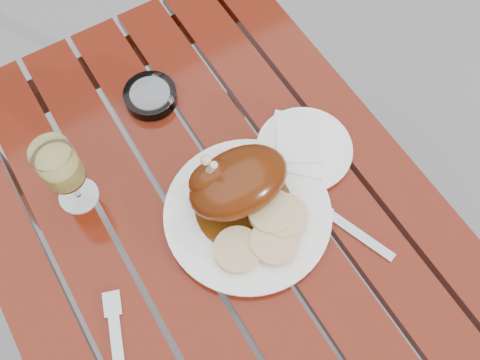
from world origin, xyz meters
name	(u,v)px	position (x,y,z in m)	size (l,w,h in m)	color
ground	(233,321)	(0.00, 0.00, 0.00)	(60.00, 60.00, 0.00)	slate
table	(231,292)	(0.00, 0.00, 0.38)	(0.80, 1.20, 0.75)	maroon
dinner_plate	(248,214)	(0.06, 0.02, 0.76)	(0.31, 0.31, 0.02)	white
roast_duck	(235,183)	(0.06, 0.07, 0.82)	(0.19, 0.18, 0.14)	#4F2709
bread_dumplings	(267,230)	(0.07, -0.03, 0.79)	(0.19, 0.13, 0.03)	#DEC287
wine_glass	(66,176)	(-0.20, 0.23, 0.84)	(0.08, 0.08, 0.18)	#C8C45B
side_plate	(304,149)	(0.23, 0.08, 0.76)	(0.19, 0.19, 0.02)	white
napkin	(298,145)	(0.22, 0.09, 0.77)	(0.13, 0.12, 0.01)	white
ashtray	(151,96)	(0.03, 0.35, 0.76)	(0.11, 0.11, 0.03)	#B2B7BC
fork	(117,345)	(-0.25, -0.06, 0.75)	(0.02, 0.16, 0.01)	gray
knife	(349,228)	(0.21, -0.10, 0.75)	(0.02, 0.19, 0.01)	gray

